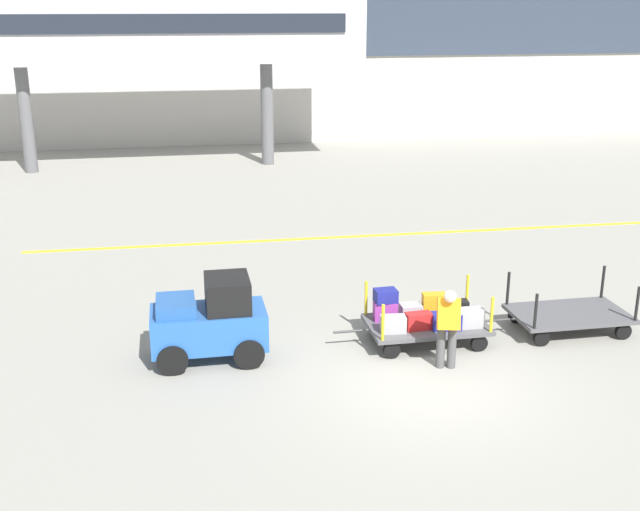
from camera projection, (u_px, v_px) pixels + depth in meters
name	position (u px, v px, depth m)	size (l,w,h in m)	color
ground_plane	(424.00, 382.00, 13.82)	(120.00, 120.00, 0.00)	gray
apron_lead_line	(384.00, 235.00, 22.56)	(19.83, 0.20, 0.01)	yellow
terminal_building	(260.00, 35.00, 36.67)	(56.35, 2.51, 9.75)	#BCB7AD
jet_bridge	(97.00, 30.00, 29.78)	(19.00, 3.00, 6.69)	#B7B7BC
baggage_tug	(210.00, 321.00, 14.52)	(2.11, 1.24, 1.58)	#2659A5
baggage_cart_lead	(425.00, 318.00, 15.34)	(3.01, 1.42, 1.10)	#4C4C4F
baggage_cart_middle	(569.00, 315.00, 15.91)	(3.01, 1.42, 1.10)	#4C4C4F
baggage_handler	(448.00, 325.00, 14.08)	(0.49, 0.50, 1.56)	#4C4C4C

